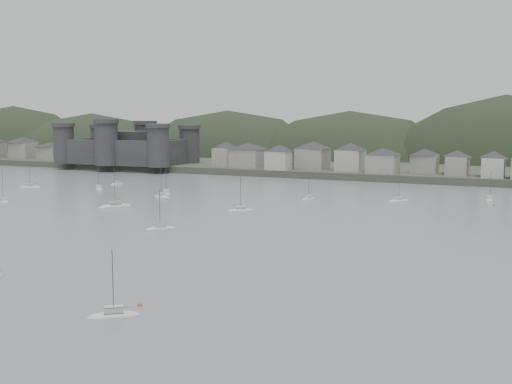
% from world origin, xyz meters
% --- Properties ---
extents(ground, '(900.00, 900.00, 0.00)m').
position_xyz_m(ground, '(0.00, 0.00, 0.00)').
color(ground, slate).
rests_on(ground, ground).
extents(far_shore_land, '(900.00, 250.00, 3.00)m').
position_xyz_m(far_shore_land, '(0.00, 295.00, 1.50)').
color(far_shore_land, '#383D2D').
rests_on(far_shore_land, ground).
extents(forested_ridge, '(851.55, 103.94, 102.57)m').
position_xyz_m(forested_ridge, '(4.83, 269.40, -11.28)').
color(forested_ridge, black).
rests_on(forested_ridge, ground).
extents(castle, '(66.00, 43.00, 20.00)m').
position_xyz_m(castle, '(-120.00, 179.80, 10.96)').
color(castle, '#2F2F32').
rests_on(castle, far_shore_land).
extents(waterfront_town, '(451.48, 28.46, 12.92)m').
position_xyz_m(waterfront_town, '(50.59, 183.34, 8.66)').
color(waterfront_town, gray).
rests_on(waterfront_town, far_shore_land).
extents(moored_fleet, '(238.78, 157.02, 13.74)m').
position_xyz_m(moored_fleet, '(-15.67, 58.80, 0.18)').
color(moored_fleet, silver).
rests_on(moored_fleet, ground).
extents(mooring_buoys, '(145.03, 126.17, 0.70)m').
position_xyz_m(mooring_buoys, '(-3.50, 64.67, 0.15)').
color(mooring_buoys, '#B2673B').
rests_on(mooring_buoys, ground).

